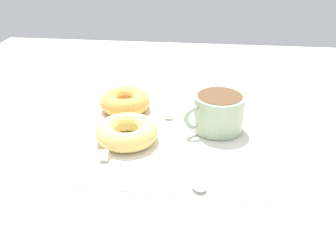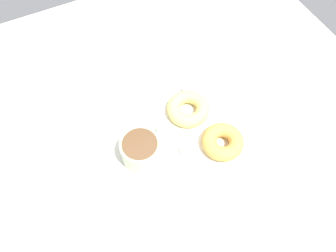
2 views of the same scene
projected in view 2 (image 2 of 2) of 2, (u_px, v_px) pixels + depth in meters
ground_plane at (176, 134)px, 84.98cm from camera, size 120.00×120.00×2.00cm
napkin at (168, 130)px, 84.22cm from camera, size 34.07×34.07×0.30cm
coffee_cup at (141, 149)px, 77.30cm from camera, size 11.23×9.46×6.82cm
donut_near_cup at (188, 109)px, 85.32cm from camera, size 11.19×11.19×3.50cm
donut_far at (223, 142)px, 80.26cm from camera, size 10.38×10.38×3.69cm
spoon at (127, 100)px, 88.42cm from camera, size 4.58×12.00×0.90cm
sugar_cube at (183, 150)px, 80.32cm from camera, size 1.59×1.59×1.59cm
sugar_cube_extra at (185, 90)px, 89.72cm from camera, size 1.45×1.45×1.45cm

